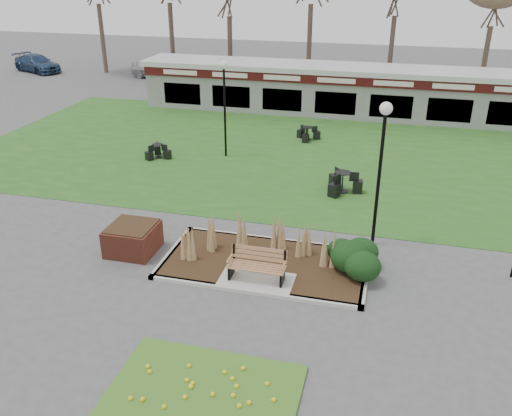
% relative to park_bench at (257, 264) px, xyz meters
% --- Properties ---
extents(ground, '(100.00, 100.00, 0.00)m').
position_rel_park_bench_xyz_m(ground, '(0.00, -0.25, -0.59)').
color(ground, '#515154').
rests_on(ground, ground).
extents(lawn, '(34.00, 16.00, 0.02)m').
position_rel_park_bench_xyz_m(lawn, '(0.00, 11.75, -0.58)').
color(lawn, '#25591C').
rests_on(lawn, ground).
extents(flower_bed, '(4.20, 3.00, 0.16)m').
position_rel_park_bench_xyz_m(flower_bed, '(0.00, -4.85, -0.52)').
color(flower_bed, '#28691E').
rests_on(flower_bed, ground).
extents(planting_bed, '(6.75, 3.40, 1.27)m').
position_rel_park_bench_xyz_m(planting_bed, '(1.27, 1.10, -0.22)').
color(planting_bed, black).
rests_on(planting_bed, ground).
extents(park_bench, '(1.70, 0.66, 0.93)m').
position_rel_park_bench_xyz_m(park_bench, '(0.00, 0.00, 0.00)').
color(park_bench, '#AE754E').
rests_on(park_bench, ground).
extents(brick_planter, '(1.50, 1.50, 0.95)m').
position_rel_park_bench_xyz_m(brick_planter, '(-4.40, 0.75, -0.11)').
color(brick_planter, brown).
rests_on(brick_planter, ground).
extents(food_pavilion, '(24.60, 3.40, 2.90)m').
position_rel_park_bench_xyz_m(food_pavilion, '(0.00, 19.71, 0.89)').
color(food_pavilion, gray).
rests_on(food_pavilion, ground).
extents(lamp_post_near_left, '(0.40, 0.40, 4.86)m').
position_rel_park_bench_xyz_m(lamp_post_near_left, '(3.17, 3.21, 2.95)').
color(lamp_post_near_left, black).
rests_on(lamp_post_near_left, ground).
extents(lamp_post_far_left, '(0.38, 0.38, 4.56)m').
position_rel_park_bench_xyz_m(lamp_post_far_left, '(-4.28, 10.43, 2.73)').
color(lamp_post_far_left, black).
rests_on(lamp_post_far_left, ground).
extents(bistro_set_a, '(1.13, 1.27, 0.67)m').
position_rel_park_bench_xyz_m(bistro_set_a, '(-7.36, 9.39, -0.34)').
color(bistro_set_a, black).
rests_on(bistro_set_a, ground).
extents(bistro_set_b, '(1.47, 1.60, 0.85)m').
position_rel_park_bench_xyz_m(bistro_set_b, '(1.67, 7.44, -0.28)').
color(bistro_set_b, black).
rests_on(bistro_set_b, ground).
extents(bistro_set_c, '(1.29, 1.15, 0.68)m').
position_rel_park_bench_xyz_m(bistro_set_c, '(-0.87, 14.00, -0.34)').
color(bistro_set_c, black).
rests_on(bistro_set_c, ground).
extents(car_silver, '(4.94, 3.18, 1.57)m').
position_rel_park_bench_xyz_m(car_silver, '(-15.03, 26.75, 0.19)').
color(car_silver, '#AFAFB4').
rests_on(car_silver, ground).
extents(car_black, '(4.28, 2.45, 1.33)m').
position_rel_park_bench_xyz_m(car_black, '(-10.50, 25.53, 0.08)').
color(car_black, black).
rests_on(car_black, ground).
extents(car_blue, '(5.19, 3.73, 1.39)m').
position_rel_park_bench_xyz_m(car_blue, '(-26.00, 26.75, 0.11)').
color(car_blue, navy).
rests_on(car_blue, ground).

